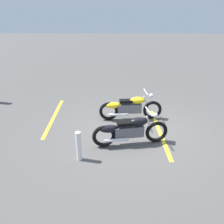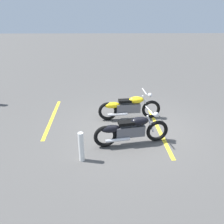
{
  "view_description": "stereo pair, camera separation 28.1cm",
  "coord_description": "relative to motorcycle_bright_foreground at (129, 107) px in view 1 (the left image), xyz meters",
  "views": [
    {
      "loc": [
        0.56,
        6.64,
        3.69
      ],
      "look_at": [
        0.72,
        0.0,
        0.65
      ],
      "focal_mm": 37.09,
      "sensor_mm": 36.0,
      "label": 1
    },
    {
      "loc": [
        0.84,
        6.65,
        3.69
      ],
      "look_at": [
        0.72,
        0.0,
        0.65
      ],
      "focal_mm": 37.09,
      "sensor_mm": 36.0,
      "label": 2
    }
  ],
  "objects": [
    {
      "name": "parking_stripe_near",
      "position": [
        -0.96,
        0.9,
        -0.46
      ],
      "size": [
        0.23,
        3.2,
        0.01
      ],
      "primitive_type": "cube",
      "rotation": [
        0.0,
        0.0,
        1.6
      ],
      "color": "yellow",
      "rests_on": "ground"
    },
    {
      "name": "motorcycle_dark_foreground",
      "position": [
        0.08,
        1.66,
        0.0
      ],
      "size": [
        2.21,
        0.73,
        1.04
      ],
      "rotation": [
        0.0,
        0.0,
        3.33
      ],
      "color": "black",
      "rests_on": "ground"
    },
    {
      "name": "parking_stripe_mid",
      "position": [
        2.74,
        -0.12,
        -0.46
      ],
      "size": [
        0.23,
        3.2,
        0.01
      ],
      "primitive_type": "cube",
      "rotation": [
        0.0,
        0.0,
        1.6
      ],
      "color": "yellow",
      "rests_on": "ground"
    },
    {
      "name": "motorcycle_bright_foreground",
      "position": [
        0.0,
        0.0,
        0.0
      ],
      "size": [
        2.23,
        0.62,
        1.04
      ],
      "rotation": [
        0.0,
        0.0,
        3.24
      ],
      "color": "black",
      "rests_on": "ground"
    },
    {
      "name": "ground_plane",
      "position": [
        -0.14,
        0.82,
        -0.46
      ],
      "size": [
        60.0,
        60.0,
        0.0
      ],
      "primitive_type": "plane",
      "color": "#514F4C"
    },
    {
      "name": "bollard_post",
      "position": [
        1.4,
        2.44,
        -0.05
      ],
      "size": [
        0.14,
        0.14,
        0.82
      ],
      "primitive_type": "cylinder",
      "color": "white",
      "rests_on": "ground"
    }
  ]
}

